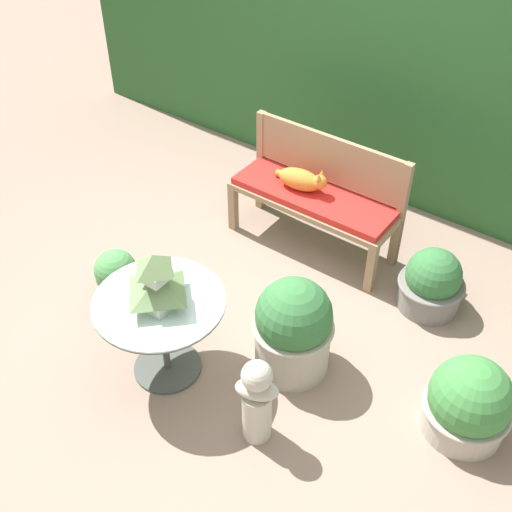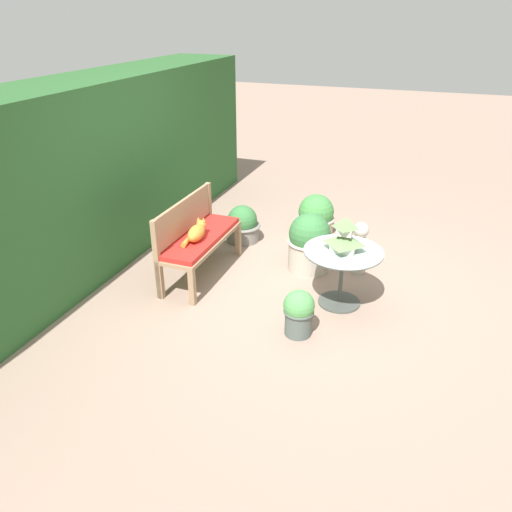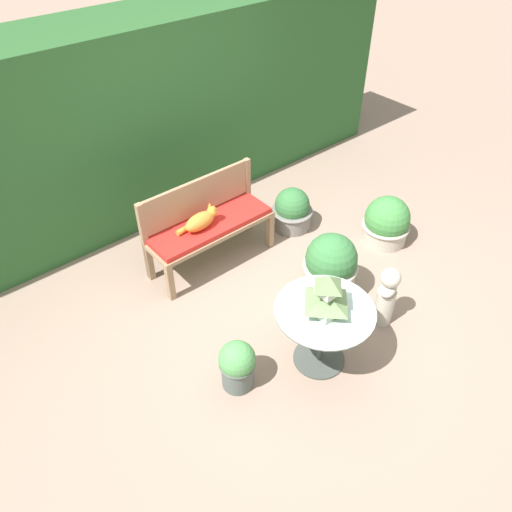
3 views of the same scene
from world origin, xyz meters
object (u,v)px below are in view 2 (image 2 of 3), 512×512
(pagoda_birdhouse, at_px, (345,237))
(potted_plant_path_edge, at_px, (299,312))
(cat, at_px, (197,232))
(potted_plant_patio_mid, at_px, (242,225))
(potted_plant_hedge_corner, at_px, (316,216))
(garden_bench, at_px, (201,241))
(potted_plant_table_near, at_px, (309,243))
(patio_table, at_px, (342,262))
(garden_bust, at_px, (359,247))

(pagoda_birdhouse, height_order, potted_plant_path_edge, pagoda_birdhouse)
(cat, relative_size, potted_plant_path_edge, 1.00)
(potted_plant_patio_mid, bearing_deg, potted_plant_hedge_corner, -54.25)
(garden_bench, relative_size, potted_plant_path_edge, 2.85)
(cat, bearing_deg, potted_plant_table_near, -65.42)
(potted_plant_path_edge, xyz_separation_m, potted_plant_table_near, (1.28, 0.25, 0.09))
(garden_bench, height_order, potted_plant_table_near, potted_plant_table_near)
(patio_table, bearing_deg, potted_plant_hedge_corner, 22.09)
(garden_bust, bearing_deg, potted_plant_patio_mid, 54.04)
(patio_table, relative_size, potted_plant_hedge_corner, 1.49)
(potted_plant_table_near, bearing_deg, cat, 121.26)
(pagoda_birdhouse, distance_m, potted_plant_table_near, 0.89)
(garden_bust, bearing_deg, cat, 92.27)
(potted_plant_path_edge, distance_m, potted_plant_hedge_corner, 2.38)
(patio_table, xyz_separation_m, potted_plant_patio_mid, (1.09, 1.50, -0.26))
(pagoda_birdhouse, bearing_deg, cat, 91.52)
(garden_bench, relative_size, patio_table, 1.65)
(cat, height_order, patio_table, cat)
(garden_bench, xyz_separation_m, cat, (-0.11, -0.00, 0.15))
(garden_bust, relative_size, potted_plant_table_near, 0.90)
(patio_table, distance_m, garden_bust, 0.76)
(cat, xyz_separation_m, patio_table, (0.04, -1.57, -0.09))
(pagoda_birdhouse, relative_size, potted_plant_path_edge, 0.77)
(potted_plant_path_edge, height_order, potted_plant_table_near, potted_plant_table_near)
(patio_table, bearing_deg, potted_plant_path_edge, 159.55)
(garden_bench, height_order, pagoda_birdhouse, pagoda_birdhouse)
(pagoda_birdhouse, bearing_deg, potted_plant_path_edge, 159.55)
(patio_table, bearing_deg, potted_plant_table_near, 38.83)
(potted_plant_patio_mid, bearing_deg, pagoda_birdhouse, -125.93)
(potted_plant_patio_mid, distance_m, potted_plant_table_near, 1.12)
(potted_plant_path_edge, xyz_separation_m, potted_plant_patio_mid, (1.75, 1.25, -0.03))
(garden_bench, height_order, garden_bust, garden_bust)
(garden_bust, height_order, potted_plant_patio_mid, garden_bust)
(potted_plant_hedge_corner, distance_m, potted_plant_table_near, 1.08)
(pagoda_birdhouse, relative_size, potted_plant_table_near, 0.51)
(potted_plant_path_edge, height_order, potted_plant_patio_mid, potted_plant_patio_mid)
(cat, xyz_separation_m, potted_plant_patio_mid, (1.13, -0.07, -0.36))
(garden_bench, xyz_separation_m, pagoda_birdhouse, (-0.07, -1.57, 0.33))
(garden_bench, relative_size, pagoda_birdhouse, 3.68)
(garden_bust, bearing_deg, potted_plant_path_edge, 144.48)
(cat, distance_m, potted_plant_hedge_corner, 1.96)
(garden_bench, distance_m, potted_plant_path_edge, 1.52)
(potted_plant_hedge_corner, bearing_deg, potted_plant_table_near, -170.05)
(potted_plant_patio_mid, bearing_deg, patio_table, -125.93)
(patio_table, xyz_separation_m, potted_plant_hedge_corner, (1.67, 0.68, -0.24))
(garden_bench, bearing_deg, pagoda_birdhouse, -92.40)
(garden_bench, distance_m, potted_plant_patio_mid, 1.04)
(cat, xyz_separation_m, pagoda_birdhouse, (0.04, -1.57, 0.18))
(pagoda_birdhouse, height_order, potted_plant_hedge_corner, pagoda_birdhouse)
(potted_plant_hedge_corner, bearing_deg, garden_bust, -141.88)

